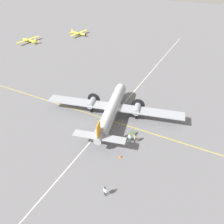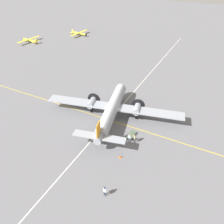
# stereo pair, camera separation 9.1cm
# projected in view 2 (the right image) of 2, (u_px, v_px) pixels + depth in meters

# --- Properties ---
(ground_plane) EXTENTS (300.00, 300.00, 0.00)m
(ground_plane) POSITION_uv_depth(u_px,v_px,m) (112.00, 118.00, 43.51)
(ground_plane) COLOR slate
(apron_line_eastwest) EXTENTS (120.00, 0.16, 0.01)m
(apron_line_eastwest) POSITION_uv_depth(u_px,v_px,m) (110.00, 120.00, 42.95)
(apron_line_eastwest) COLOR gold
(apron_line_eastwest) RESTS_ON ground_plane
(apron_line_northsouth) EXTENTS (0.16, 120.00, 0.01)m
(apron_line_northsouth) POSITION_uv_depth(u_px,v_px,m) (111.00, 118.00, 43.59)
(apron_line_northsouth) COLOR silver
(apron_line_northsouth) RESTS_ON ground_plane
(airliner_main) EXTENTS (27.30, 19.18, 5.39)m
(airliner_main) POSITION_uv_depth(u_px,v_px,m) (112.00, 107.00, 42.42)
(airliner_main) COLOR #9399A3
(airliner_main) RESTS_ON ground_plane
(crew_foreground) EXTENTS (0.55, 0.35, 1.67)m
(crew_foreground) POSITION_uv_depth(u_px,v_px,m) (105.00, 190.00, 28.79)
(crew_foreground) COLOR navy
(crew_foreground) RESTS_ON ground_plane
(passenger_boarding) EXTENTS (0.57, 0.27, 1.66)m
(passenger_boarding) POSITION_uv_depth(u_px,v_px,m) (130.00, 137.00, 37.40)
(passenger_boarding) COLOR #2D2D33
(passenger_boarding) RESTS_ON ground_plane
(ramp_agent) EXTENTS (0.43, 0.53, 1.86)m
(ramp_agent) POSITION_uv_depth(u_px,v_px,m) (134.00, 137.00, 37.19)
(ramp_agent) COLOR #2D2D33
(ramp_agent) RESTS_ON ground_plane
(suitcase_near_door) EXTENTS (0.47, 0.12, 0.60)m
(suitcase_near_door) POSITION_uv_depth(u_px,v_px,m) (121.00, 140.00, 37.91)
(suitcase_near_door) COLOR maroon
(suitcase_near_door) RESTS_ON ground_plane
(baggage_cart) EXTENTS (1.11, 2.32, 0.56)m
(baggage_cart) POSITION_uv_depth(u_px,v_px,m) (131.00, 135.00, 39.01)
(baggage_cart) COLOR #4C6047
(baggage_cart) RESTS_ON ground_plane
(light_aircraft_distant) EXTENTS (7.62, 10.27, 1.97)m
(light_aircraft_distant) POSITION_uv_depth(u_px,v_px,m) (79.00, 33.00, 89.56)
(light_aircraft_distant) COLOR yellow
(light_aircraft_distant) RESTS_ON ground_plane
(light_aircraft_taxiing) EXTENTS (7.60, 10.23, 1.97)m
(light_aircraft_taxiing) POSITION_uv_depth(u_px,v_px,m) (29.00, 40.00, 82.14)
(light_aircraft_taxiing) COLOR yellow
(light_aircraft_taxiing) RESTS_ON ground_plane
(traffic_cone) EXTENTS (0.39, 0.39, 0.51)m
(traffic_cone) POSITION_uv_depth(u_px,v_px,m) (120.00, 156.00, 34.81)
(traffic_cone) COLOR orange
(traffic_cone) RESTS_ON ground_plane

